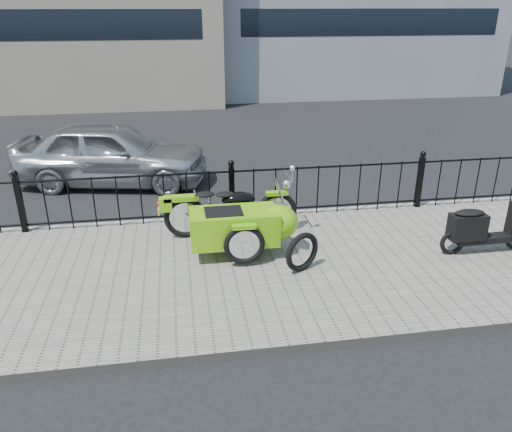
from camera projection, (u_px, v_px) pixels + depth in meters
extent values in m
plane|color=black|center=(242.00, 258.00, 7.77)|extent=(120.00, 120.00, 0.00)
cube|color=slate|center=(247.00, 270.00, 7.29)|extent=(30.00, 3.80, 0.12)
cube|color=gray|center=(231.00, 218.00, 9.05)|extent=(30.00, 0.10, 0.12)
cylinder|color=black|center=(231.00, 172.00, 8.56)|extent=(14.00, 0.04, 0.04)
cylinder|color=black|center=(232.00, 212.00, 8.86)|extent=(14.00, 0.04, 0.04)
cube|color=black|center=(21.00, 205.00, 8.20)|extent=(0.09, 0.09, 0.96)
sphere|color=black|center=(14.00, 174.00, 7.99)|extent=(0.11, 0.11, 0.11)
cube|color=black|center=(232.00, 193.00, 8.72)|extent=(0.09, 0.09, 0.96)
sphere|color=black|center=(231.00, 163.00, 8.50)|extent=(0.11, 0.11, 0.11)
cube|color=black|center=(419.00, 182.00, 9.23)|extent=(0.09, 0.09, 0.96)
sphere|color=black|center=(423.00, 154.00, 9.02)|extent=(0.11, 0.11, 0.11)
cube|color=black|center=(14.00, 25.00, 16.63)|extent=(12.50, 0.06, 1.00)
cube|color=black|center=(374.00, 22.00, 19.46)|extent=(10.50, 0.06, 1.00)
torus|color=black|center=(276.00, 212.00, 8.27)|extent=(0.69, 0.09, 0.69)
torus|color=black|center=(185.00, 218.00, 8.05)|extent=(0.69, 0.09, 0.69)
torus|color=black|center=(244.00, 245.00, 7.13)|extent=(0.60, 0.08, 0.60)
cube|color=gray|center=(232.00, 214.00, 8.15)|extent=(0.34, 0.22, 0.24)
cylinder|color=black|center=(232.00, 218.00, 8.18)|extent=(1.40, 0.04, 0.04)
ellipsoid|color=black|center=(239.00, 200.00, 8.07)|extent=(0.54, 0.29, 0.26)
cylinder|color=silver|center=(288.00, 176.00, 8.05)|extent=(0.03, 0.56, 0.03)
cylinder|color=silver|center=(280.00, 194.00, 8.16)|extent=(0.25, 0.04, 0.59)
sphere|color=silver|center=(287.00, 184.00, 8.10)|extent=(0.15, 0.15, 0.15)
cube|color=#68B80D|center=(277.00, 193.00, 8.14)|extent=(0.36, 0.12, 0.06)
cube|color=#68B80D|center=(181.00, 198.00, 7.91)|extent=(0.55, 0.16, 0.08)
ellipsoid|color=black|center=(225.00, 194.00, 8.00)|extent=(0.31, 0.22, 0.08)
ellipsoid|color=black|center=(205.00, 194.00, 7.95)|extent=(0.31, 0.22, 0.08)
sphere|color=red|center=(159.00, 203.00, 7.88)|extent=(0.07, 0.07, 0.07)
cube|color=yellow|center=(159.00, 211.00, 8.04)|extent=(0.02, 0.14, 0.10)
cube|color=#68B80D|center=(234.00, 227.00, 7.42)|extent=(1.30, 0.62, 0.50)
ellipsoid|color=#68B80D|center=(277.00, 222.00, 7.51)|extent=(0.65, 0.60, 0.54)
cube|color=black|center=(224.00, 213.00, 7.31)|extent=(0.55, 0.43, 0.06)
cube|color=#68B80D|center=(244.00, 227.00, 7.02)|extent=(0.34, 0.11, 0.06)
torus|color=black|center=(453.00, 242.00, 7.55)|extent=(0.40, 0.07, 0.40)
cube|color=black|center=(486.00, 239.00, 7.62)|extent=(0.98, 0.22, 0.10)
cube|color=black|center=(467.00, 227.00, 7.48)|extent=(0.54, 0.26, 0.39)
ellipsoid|color=black|center=(470.00, 213.00, 7.39)|extent=(0.46, 0.23, 0.09)
torus|color=black|center=(302.00, 252.00, 7.04)|extent=(0.56, 0.35, 0.59)
imported|color=#ABAEB2|center=(111.00, 153.00, 10.71)|extent=(4.29, 2.40, 1.38)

